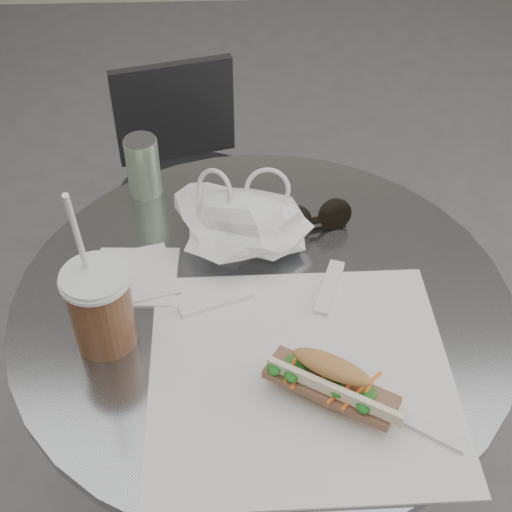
{
  "coord_description": "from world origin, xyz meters",
  "views": [
    {
      "loc": [
        -0.04,
        -0.54,
        1.52
      ],
      "look_at": [
        -0.01,
        0.24,
        0.79
      ],
      "focal_mm": 50.0,
      "sensor_mm": 36.0,
      "label": 1
    }
  ],
  "objects_px": {
    "banh_mi": "(331,383)",
    "sunglasses": "(314,219)",
    "cafe_table": "(262,405)",
    "chair_far": "(194,228)",
    "drink_can": "(143,166)",
    "iced_coffee": "(101,307)"
  },
  "relations": [
    {
      "from": "cafe_table",
      "to": "iced_coffee",
      "type": "height_order",
      "value": "iced_coffee"
    },
    {
      "from": "cafe_table",
      "to": "iced_coffee",
      "type": "distance_m",
      "value": 0.42
    },
    {
      "from": "banh_mi",
      "to": "iced_coffee",
      "type": "xyz_separation_m",
      "value": [
        -0.31,
        0.12,
        0.03
      ]
    },
    {
      "from": "cafe_table",
      "to": "banh_mi",
      "type": "relative_size",
      "value": 3.36
    },
    {
      "from": "banh_mi",
      "to": "sunglasses",
      "type": "relative_size",
      "value": 1.77
    },
    {
      "from": "chair_far",
      "to": "drink_can",
      "type": "height_order",
      "value": "drink_can"
    },
    {
      "from": "sunglasses",
      "to": "chair_far",
      "type": "bearing_deg",
      "value": 102.62
    },
    {
      "from": "cafe_table",
      "to": "drink_can",
      "type": "distance_m",
      "value": 0.47
    },
    {
      "from": "iced_coffee",
      "to": "drink_can",
      "type": "height_order",
      "value": "iced_coffee"
    },
    {
      "from": "chair_far",
      "to": "banh_mi",
      "type": "distance_m",
      "value": 0.99
    },
    {
      "from": "chair_far",
      "to": "banh_mi",
      "type": "xyz_separation_m",
      "value": [
        0.22,
        -0.85,
        0.46
      ]
    },
    {
      "from": "cafe_table",
      "to": "iced_coffee",
      "type": "relative_size",
      "value": 2.72
    },
    {
      "from": "chair_far",
      "to": "iced_coffee",
      "type": "distance_m",
      "value": 0.88
    },
    {
      "from": "cafe_table",
      "to": "banh_mi",
      "type": "xyz_separation_m",
      "value": [
        0.08,
        -0.19,
        0.31
      ]
    },
    {
      "from": "iced_coffee",
      "to": "sunglasses",
      "type": "distance_m",
      "value": 0.39
    },
    {
      "from": "banh_mi",
      "to": "chair_far",
      "type": "bearing_deg",
      "value": 136.2
    },
    {
      "from": "chair_far",
      "to": "sunglasses",
      "type": "xyz_separation_m",
      "value": [
        0.24,
        -0.5,
        0.44
      ]
    },
    {
      "from": "banh_mi",
      "to": "drink_can",
      "type": "bearing_deg",
      "value": 152.07
    },
    {
      "from": "banh_mi",
      "to": "iced_coffee",
      "type": "distance_m",
      "value": 0.33
    },
    {
      "from": "cafe_table",
      "to": "chair_far",
      "type": "height_order",
      "value": "cafe_table"
    },
    {
      "from": "chair_far",
      "to": "drink_can",
      "type": "relative_size",
      "value": 6.46
    },
    {
      "from": "cafe_table",
      "to": "sunglasses",
      "type": "bearing_deg",
      "value": 59.47
    }
  ]
}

